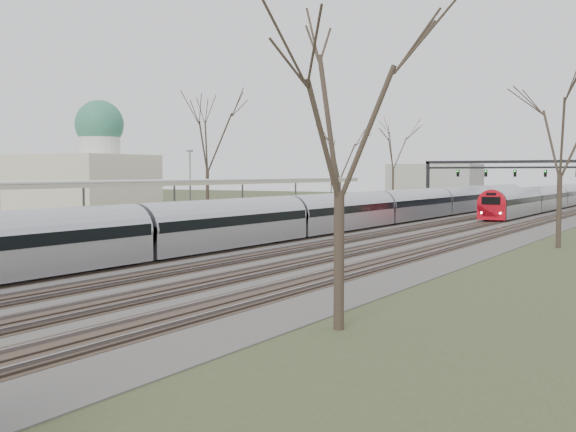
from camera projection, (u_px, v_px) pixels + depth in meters
name	position (u px, v px, depth m)	size (l,w,h in m)	color
track_bed	(419.00, 226.00, 61.53)	(24.00, 160.00, 0.22)	#474442
platform	(207.00, 230.00, 51.35)	(3.50, 69.00, 1.00)	#9E9B93
canopy	(164.00, 183.00, 47.29)	(4.10, 50.00, 3.11)	slate
dome_building	(85.00, 183.00, 58.11)	(10.00, 8.00, 10.30)	beige
signal_gantry	(510.00, 170.00, 86.86)	(21.00, 0.59, 6.08)	black
tree_west_far	(207.00, 134.00, 63.97)	(5.50, 5.50, 11.33)	#2D231C
tree_east_near	(340.00, 102.00, 20.39)	(4.50, 4.50, 9.27)	#2D231C
tree_east_far	(561.00, 127.00, 42.91)	(5.00, 5.00, 10.30)	#2D231C
train_near	(380.00, 209.00, 61.16)	(2.62, 90.21, 3.05)	#B1B4BC
train_far	(544.00, 199.00, 84.19)	(2.62, 45.21, 3.05)	#B1B4BC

